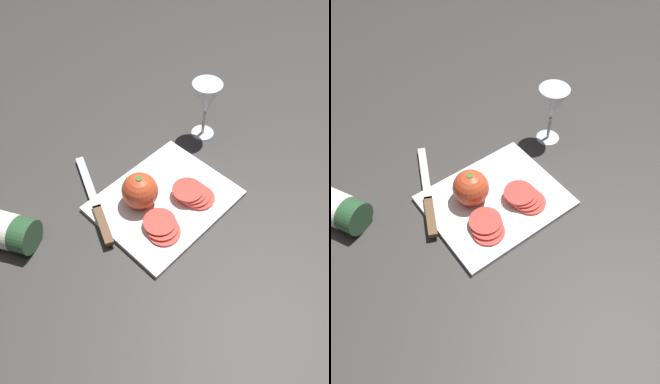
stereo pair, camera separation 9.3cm
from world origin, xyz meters
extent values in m
plane|color=#383533|center=(0.00, 0.00, 0.00)|extent=(3.00, 3.00, 0.00)
cube|color=white|center=(0.09, 0.03, 0.01)|extent=(0.33, 0.27, 0.01)
cylinder|color=white|center=(-0.25, 0.23, 0.04)|extent=(0.12, 0.12, 0.09)
cylinder|color=silver|center=(0.36, 0.13, 0.00)|extent=(0.07, 0.07, 0.00)
cylinder|color=silver|center=(0.36, 0.13, 0.04)|extent=(0.01, 0.01, 0.07)
cone|color=silver|center=(0.36, 0.13, 0.13)|extent=(0.08, 0.08, 0.10)
cone|color=beige|center=(0.36, 0.13, 0.10)|extent=(0.04, 0.04, 0.05)
sphere|color=#DB4C28|center=(0.04, 0.07, 0.06)|extent=(0.09, 0.09, 0.09)
cylinder|color=#47702D|center=(0.04, 0.07, 0.10)|extent=(0.02, 0.02, 0.01)
cube|color=silver|center=(-0.01, 0.22, 0.01)|extent=(0.10, 0.18, 0.00)
cube|color=silver|center=(-0.05, 0.13, 0.02)|extent=(0.02, 0.02, 0.01)
cube|color=brown|center=(-0.07, 0.08, 0.02)|extent=(0.07, 0.11, 0.01)
cylinder|color=#D63D33|center=(0.02, -0.04, 0.02)|extent=(0.08, 0.08, 0.01)
cylinder|color=#D63D33|center=(0.02, -0.02, 0.02)|extent=(0.08, 0.08, 0.01)
cylinder|color=#D63D33|center=(0.03, -0.01, 0.03)|extent=(0.08, 0.08, 0.01)
cylinder|color=#D63D33|center=(0.16, -0.03, 0.02)|extent=(0.08, 0.08, 0.01)
cylinder|color=#D63D33|center=(0.15, -0.02, 0.02)|extent=(0.08, 0.08, 0.01)
cylinder|color=#D63D33|center=(0.15, -0.01, 0.03)|extent=(0.08, 0.08, 0.01)
cylinder|color=#D63D33|center=(0.14, 0.00, 0.04)|extent=(0.08, 0.08, 0.01)
camera|label=1|loc=(-0.32, -0.37, 0.77)|focal=35.00mm
camera|label=2|loc=(-0.25, -0.43, 0.77)|focal=35.00mm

